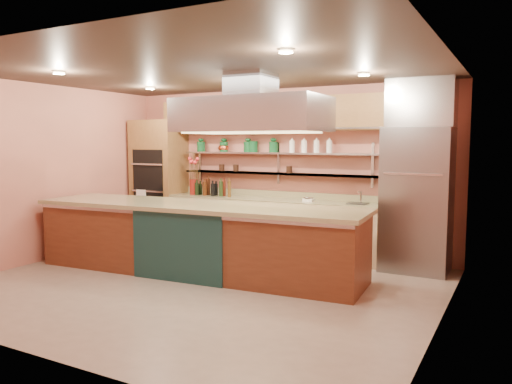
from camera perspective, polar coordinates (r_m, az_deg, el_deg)
The scene contains 21 objects.
floor at distance 6.76m, azimuth -6.37°, elevation -10.63°, with size 6.00×5.00×0.02m, color gray.
ceiling at distance 6.55m, azimuth -6.65°, elevation 13.67°, with size 6.00×5.00×0.02m, color black.
wall_back at distance 8.67m, azimuth 2.97°, elevation 2.49°, with size 6.00×0.04×2.80m, color #C5725D.
wall_front at distance 4.69m, azimuth -24.23°, elevation -0.80°, with size 6.00×0.04×2.80m, color #C5725D.
wall_left at distance 8.58m, azimuth -23.20°, elevation 1.99°, with size 0.04×5.00×2.80m, color #C5725D.
wall_right at distance 5.40m, azimuth 20.65°, elevation 0.13°, with size 0.04×5.00×2.80m, color #C5725D.
oven_stack at distance 9.74m, azimuth -11.01°, elevation 1.27°, with size 0.95×0.64×2.30m, color brown.
refrigerator at distance 7.64m, azimuth 17.90°, elevation -0.87°, with size 0.95×0.72×2.10m, color gray.
back_counter at distance 8.53m, azimuth 1.77°, elevation -3.89°, with size 3.84×0.64×0.93m, color tan.
wall_shelf_lower at distance 8.58m, azimuth 2.29°, elevation 2.12°, with size 3.60×0.26×0.03m, color #A8ACAF.
wall_shelf_upper at distance 8.57m, azimuth 2.30°, elevation 4.46°, with size 3.60×0.26×0.03m, color #A8ACAF.
upper_cabinets at distance 8.51m, azimuth 2.48°, elevation 8.82°, with size 4.60×0.36×0.55m, color brown.
range_hood at distance 6.67m, azimuth -0.56°, elevation 8.82°, with size 2.00×1.00×0.45m, color #A8ACAF.
ceiling_downlights at distance 6.71m, azimuth -5.64°, elevation 13.23°, with size 4.00×2.80×0.02m, color #FFE5A5.
island at distance 7.27m, azimuth -6.79°, elevation -5.30°, with size 4.83×1.05×1.01m, color brown.
flower_vase at distance 9.22m, azimuth -7.11°, elevation 0.59°, with size 0.16×0.16×0.28m, color maroon.
oil_bottle_cluster at distance 8.97m, azimuth -4.79°, elevation 0.40°, with size 0.81×0.23×0.26m, color black.
kitchen_scale at distance 8.13m, azimuth 6.01°, elevation -0.75°, with size 0.16×0.12×0.09m, color white.
bar_faucet at distance 7.94m, azimuth 11.92°, elevation -0.62°, with size 0.03×0.03×0.20m, color silver.
copper_kettle at distance 9.09m, azimuth -3.84°, elevation 5.02°, with size 0.16×0.16×0.13m, color #D35730.
green_canister at distance 8.77m, azimuth -0.32°, elevation 5.21°, with size 0.16×0.16×0.19m, color #0E4520.
Camera 1 is at (3.71, -5.33, 1.89)m, focal length 35.00 mm.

